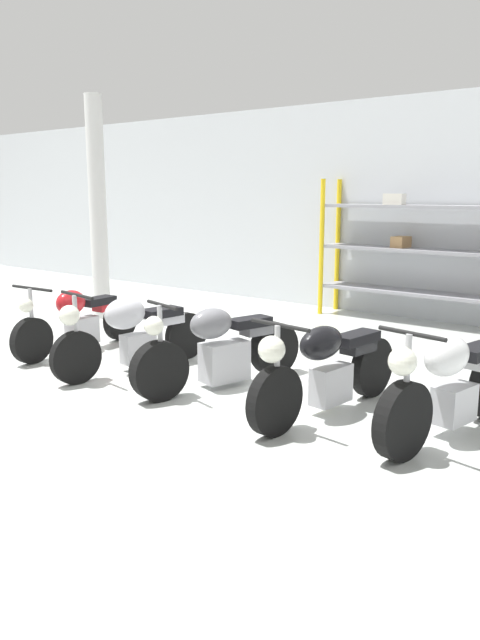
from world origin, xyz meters
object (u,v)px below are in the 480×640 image
motorcycle_black (326,367)px  motorcycle_white (451,385)px  motorcycle_red (78,320)px  motorcycle_silver (132,331)px  motorcycle_grey (220,349)px  shelving_rack (439,249)px

motorcycle_black → motorcycle_white: motorcycle_white is taller
motorcycle_red → motorcycle_silver: 1.30m
motorcycle_grey → motorcycle_black: size_ratio=0.99×
shelving_rack → motorcycle_silver: shelving_rack is taller
motorcycle_black → shelving_rack: bearing=-164.4°
motorcycle_red → motorcycle_white: bearing=86.6°
shelving_rack → motorcycle_red: 5.52m
shelving_rack → motorcycle_silver: 5.11m
motorcycle_grey → motorcycle_silver: bearing=-67.3°
motorcycle_black → motorcycle_white: size_ratio=1.04×
shelving_rack → motorcycle_white: shelving_rack is taller
motorcycle_white → motorcycle_red: bearing=-78.6°
motorcycle_white → motorcycle_silver: bearing=-75.0°
motorcycle_red → motorcycle_grey: (2.48, -0.04, -0.01)m
motorcycle_grey → shelving_rack: bearing=-173.1°
motorcycle_red → motorcycle_white: size_ratio=1.02×
motorcycle_red → motorcycle_black: bearing=84.5°
motorcycle_red → motorcycle_black: (3.82, -0.09, 0.04)m
motorcycle_red → motorcycle_silver: motorcycle_silver is taller
shelving_rack → motorcycle_red: bearing=-124.6°
motorcycle_white → shelving_rack: bearing=-146.9°
motorcycle_silver → motorcycle_grey: 1.22m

